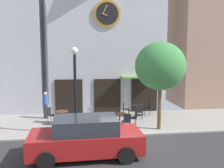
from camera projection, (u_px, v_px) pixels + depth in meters
The scene contains 18 objects.
ground_plane at pixel (130, 141), 11.21m from camera, with size 29.26×11.56×0.13m.
clock_building at pixel (105, 27), 17.53m from camera, with size 7.78×4.27×11.54m.
neighbor_building_right at pixel (208, 19), 19.04m from camera, with size 5.09×4.00×13.37m.
street_lamp at pixel (75, 90), 12.01m from camera, with size 0.36×0.36×4.31m.
street_tree at pixel (160, 66), 12.63m from camera, with size 2.64×2.38×4.61m.
cafe_table_center at pixel (62, 115), 13.80m from camera, with size 0.75×0.75×0.77m.
cafe_table_near_curb at pixel (120, 117), 13.43m from camera, with size 0.79×0.79×0.72m.
cafe_table_rightmost at pixel (137, 108), 15.73m from camera, with size 0.77×0.77×0.72m.
cafe_chair_under_awning at pixel (127, 120), 12.72m from camera, with size 0.46×0.46×0.90m.
cafe_chair_curbside at pixel (51, 114), 14.17m from camera, with size 0.52×0.52×0.90m.
cafe_chair_by_entrance at pixel (113, 121), 12.65m from camera, with size 0.52×0.52×0.90m.
cafe_chair_corner at pixel (139, 111), 14.90m from camera, with size 0.46×0.46×0.90m.
cafe_chair_near_lamp at pixel (125, 108), 15.69m from camera, with size 0.44×0.44×0.90m.
cafe_chair_right_end at pixel (134, 116), 13.56m from camera, with size 0.43×0.43×0.90m.
cafe_chair_near_tree at pixel (148, 107), 15.93m from camera, with size 0.43×0.43×0.90m.
cafe_chair_left_end at pixel (77, 116), 13.66m from camera, with size 0.53×0.53×0.90m.
pedestrian_blue at pixel (46, 105), 15.12m from camera, with size 0.45×0.45×1.67m.
parked_car_red at pixel (86, 137), 9.44m from camera, with size 4.35×2.11×1.55m.
Camera 1 is at (-2.20, -11.33, 3.95)m, focal length 39.11 mm.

